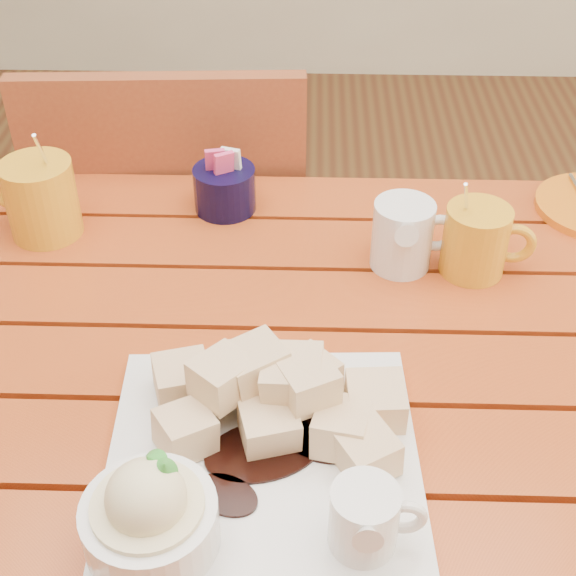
{
  "coord_description": "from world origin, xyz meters",
  "views": [
    {
      "loc": [
        0.05,
        -0.63,
        1.36
      ],
      "look_at": [
        0.03,
        0.04,
        0.82
      ],
      "focal_mm": 50.0,
      "sensor_mm": 36.0,
      "label": 1
    }
  ],
  "objects_px": {
    "table": "(260,429)",
    "coffee_mug_left": "(39,197)",
    "coffee_mug_right": "(478,240)",
    "chair_far": "(184,258)",
    "dessert_plate": "(246,458)"
  },
  "relations": [
    {
      "from": "coffee_mug_right",
      "to": "chair_far",
      "type": "height_order",
      "value": "chair_far"
    },
    {
      "from": "coffee_mug_right",
      "to": "coffee_mug_left",
      "type": "bearing_deg",
      "value": 178.78
    },
    {
      "from": "chair_far",
      "to": "dessert_plate",
      "type": "bearing_deg",
      "value": 100.79
    },
    {
      "from": "coffee_mug_left",
      "to": "table",
      "type": "bearing_deg",
      "value": -16.52
    },
    {
      "from": "dessert_plate",
      "to": "chair_far",
      "type": "distance_m",
      "value": 0.76
    },
    {
      "from": "coffee_mug_left",
      "to": "chair_far",
      "type": "relative_size",
      "value": 0.17
    },
    {
      "from": "table",
      "to": "dessert_plate",
      "type": "bearing_deg",
      "value": -90.38
    },
    {
      "from": "coffee_mug_left",
      "to": "coffee_mug_right",
      "type": "relative_size",
      "value": 1.17
    },
    {
      "from": "table",
      "to": "coffee_mug_left",
      "type": "bearing_deg",
      "value": 140.57
    },
    {
      "from": "table",
      "to": "coffee_mug_left",
      "type": "xyz_separation_m",
      "value": [
        -0.3,
        0.24,
        0.16
      ]
    },
    {
      "from": "table",
      "to": "chair_far",
      "type": "bearing_deg",
      "value": 108.08
    },
    {
      "from": "coffee_mug_left",
      "to": "chair_far",
      "type": "height_order",
      "value": "coffee_mug_left"
    },
    {
      "from": "dessert_plate",
      "to": "chair_far",
      "type": "height_order",
      "value": "chair_far"
    },
    {
      "from": "coffee_mug_left",
      "to": "chair_far",
      "type": "distance_m",
      "value": 0.43
    },
    {
      "from": "coffee_mug_left",
      "to": "coffee_mug_right",
      "type": "distance_m",
      "value": 0.56
    }
  ]
}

